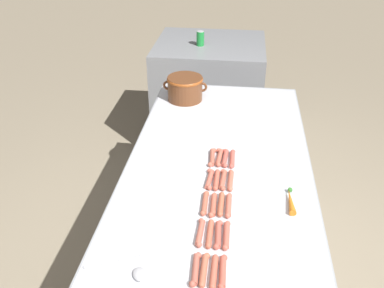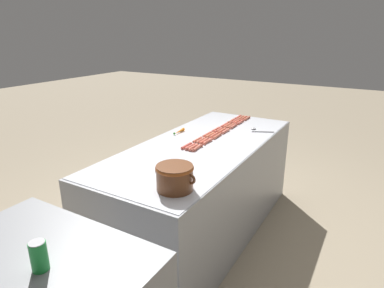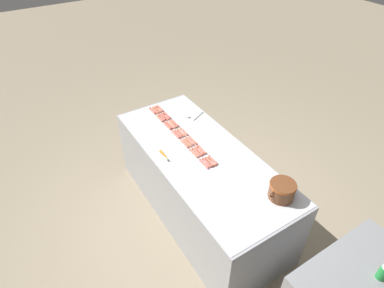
# 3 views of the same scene
# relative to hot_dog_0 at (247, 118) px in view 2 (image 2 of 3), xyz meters

# --- Properties ---
(ground_plane) EXTENTS (20.00, 20.00, 0.00)m
(ground_plane) POSITION_rel_hot_dog_0_xyz_m (0.04, 1.00, -0.92)
(ground_plane) COLOR gray
(griddle_counter) EXTENTS (0.97, 2.32, 0.90)m
(griddle_counter) POSITION_rel_hot_dog_0_xyz_m (0.04, 1.00, -0.46)
(griddle_counter) COLOR #9EA0A5
(griddle_counter) RESTS_ON ground_plane
(hot_dog_0) EXTENTS (0.03, 0.17, 0.03)m
(hot_dog_0) POSITION_rel_hot_dog_0_xyz_m (0.00, 0.00, 0.00)
(hot_dog_0) COLOR #C56349
(hot_dog_0) RESTS_ON griddle_counter
(hot_dog_1) EXTENTS (0.03, 0.17, 0.03)m
(hot_dog_1) POSITION_rel_hot_dog_0_xyz_m (0.00, 0.19, 0.00)
(hot_dog_1) COLOR #C05A4A
(hot_dog_1) RESTS_ON griddle_counter
(hot_dog_2) EXTENTS (0.03, 0.17, 0.03)m
(hot_dog_2) POSITION_rel_hot_dog_0_xyz_m (0.00, 0.39, 0.00)
(hot_dog_2) COLOR #C05F4E
(hot_dog_2) RESTS_ON griddle_counter
(hot_dog_3) EXTENTS (0.03, 0.17, 0.03)m
(hot_dog_3) POSITION_rel_hot_dog_0_xyz_m (-0.00, 0.59, 0.00)
(hot_dog_3) COLOR #C96451
(hot_dog_3) RESTS_ON griddle_counter
(hot_dog_4) EXTENTS (0.03, 0.17, 0.03)m
(hot_dog_4) POSITION_rel_hot_dog_0_xyz_m (-0.00, 0.78, 0.00)
(hot_dog_4) COLOR #C76149
(hot_dog_4) RESTS_ON griddle_counter
(hot_dog_5) EXTENTS (0.04, 0.17, 0.03)m
(hot_dog_5) POSITION_rel_hot_dog_0_xyz_m (0.00, 0.96, 0.00)
(hot_dog_5) COLOR #CE6350
(hot_dog_5) RESTS_ON griddle_counter
(hot_dog_6) EXTENTS (0.04, 0.17, 0.03)m
(hot_dog_6) POSITION_rel_hot_dog_0_xyz_m (0.00, 1.16, 0.00)
(hot_dog_6) COLOR #C3604C
(hot_dog_6) RESTS_ON griddle_counter
(hot_dog_7) EXTENTS (0.03, 0.17, 0.03)m
(hot_dog_7) POSITION_rel_hot_dog_0_xyz_m (0.03, 0.01, 0.00)
(hot_dog_7) COLOR #C4624A
(hot_dog_7) RESTS_ON griddle_counter
(hot_dog_8) EXTENTS (0.03, 0.17, 0.03)m
(hot_dog_8) POSITION_rel_hot_dog_0_xyz_m (0.03, 0.20, 0.00)
(hot_dog_8) COLOR #C95C47
(hot_dog_8) RESTS_ON griddle_counter
(hot_dog_9) EXTENTS (0.03, 0.17, 0.03)m
(hot_dog_9) POSITION_rel_hot_dog_0_xyz_m (0.03, 0.39, 0.00)
(hot_dog_9) COLOR #C3674B
(hot_dog_9) RESTS_ON griddle_counter
(hot_dog_10) EXTENTS (0.03, 0.17, 0.03)m
(hot_dog_10) POSITION_rel_hot_dog_0_xyz_m (0.04, 0.58, 0.00)
(hot_dog_10) COLOR #CA6349
(hot_dog_10) RESTS_ON griddle_counter
(hot_dog_11) EXTENTS (0.03, 0.17, 0.03)m
(hot_dog_11) POSITION_rel_hot_dog_0_xyz_m (0.03, 0.77, 0.00)
(hot_dog_11) COLOR #C6614A
(hot_dog_11) RESTS_ON griddle_counter
(hot_dog_12) EXTENTS (0.03, 0.17, 0.03)m
(hot_dog_12) POSITION_rel_hot_dog_0_xyz_m (0.04, 0.96, 0.00)
(hot_dog_12) COLOR #CA5F4A
(hot_dog_12) RESTS_ON griddle_counter
(hot_dog_13) EXTENTS (0.03, 0.17, 0.03)m
(hot_dog_13) POSITION_rel_hot_dog_0_xyz_m (0.03, 1.17, 0.00)
(hot_dog_13) COLOR #C7634E
(hot_dog_13) RESTS_ON griddle_counter
(hot_dog_14) EXTENTS (0.03, 0.17, 0.03)m
(hot_dog_14) POSITION_rel_hot_dog_0_xyz_m (0.07, 0.01, 0.00)
(hot_dog_14) COLOR #C0684B
(hot_dog_14) RESTS_ON griddle_counter
(hot_dog_15) EXTENTS (0.03, 0.17, 0.03)m
(hot_dog_15) POSITION_rel_hot_dog_0_xyz_m (0.07, 0.19, 0.00)
(hot_dog_15) COLOR #C55B4A
(hot_dog_15) RESTS_ON griddle_counter
(hot_dog_16) EXTENTS (0.03, 0.17, 0.03)m
(hot_dog_16) POSITION_rel_hot_dog_0_xyz_m (0.07, 0.38, 0.00)
(hot_dog_16) COLOR #CA614B
(hot_dog_16) RESTS_ON griddle_counter
(hot_dog_17) EXTENTS (0.03, 0.17, 0.03)m
(hot_dog_17) POSITION_rel_hot_dog_0_xyz_m (0.07, 0.58, 0.00)
(hot_dog_17) COLOR #C25B4B
(hot_dog_17) RESTS_ON griddle_counter
(hot_dog_18) EXTENTS (0.03, 0.17, 0.03)m
(hot_dog_18) POSITION_rel_hot_dog_0_xyz_m (0.07, 0.78, 0.00)
(hot_dog_18) COLOR #C36547
(hot_dog_18) RESTS_ON griddle_counter
(hot_dog_19) EXTENTS (0.03, 0.17, 0.03)m
(hot_dog_19) POSITION_rel_hot_dog_0_xyz_m (0.07, 0.97, 0.00)
(hot_dog_19) COLOR #C1624D
(hot_dog_19) RESTS_ON griddle_counter
(hot_dog_20) EXTENTS (0.03, 0.17, 0.03)m
(hot_dog_20) POSITION_rel_hot_dog_0_xyz_m (0.07, 1.16, 0.00)
(hot_dog_20) COLOR #C0594C
(hot_dog_20) RESTS_ON griddle_counter
(hot_dog_21) EXTENTS (0.03, 0.17, 0.03)m
(hot_dog_21) POSITION_rel_hot_dog_0_xyz_m (0.11, 0.00, 0.00)
(hot_dog_21) COLOR #C45A4B
(hot_dog_21) RESTS_ON griddle_counter
(hot_dog_22) EXTENTS (0.03, 0.17, 0.03)m
(hot_dog_22) POSITION_rel_hot_dog_0_xyz_m (0.11, 0.20, 0.00)
(hot_dog_22) COLOR #C1654D
(hot_dog_22) RESTS_ON griddle_counter
(hot_dog_23) EXTENTS (0.03, 0.17, 0.03)m
(hot_dog_23) POSITION_rel_hot_dog_0_xyz_m (0.10, 0.39, 0.00)
(hot_dog_23) COLOR #CB5948
(hot_dog_23) RESTS_ON griddle_counter
(hot_dog_24) EXTENTS (0.03, 0.17, 0.03)m
(hot_dog_24) POSITION_rel_hot_dog_0_xyz_m (0.11, 0.58, 0.00)
(hot_dog_24) COLOR #CA604E
(hot_dog_24) RESTS_ON griddle_counter
(hot_dog_25) EXTENTS (0.03, 0.17, 0.03)m
(hot_dog_25) POSITION_rel_hot_dog_0_xyz_m (0.11, 0.77, 0.00)
(hot_dog_25) COLOR #CB6551
(hot_dog_25) RESTS_ON griddle_counter
(hot_dog_26) EXTENTS (0.03, 0.17, 0.03)m
(hot_dog_26) POSITION_rel_hot_dog_0_xyz_m (0.11, 0.97, 0.00)
(hot_dog_26) COLOR #CA6750
(hot_dog_26) RESTS_ON griddle_counter
(hot_dog_27) EXTENTS (0.03, 0.17, 0.03)m
(hot_dog_27) POSITION_rel_hot_dog_0_xyz_m (0.11, 1.16, 0.00)
(hot_dog_27) COLOR #CE594C
(hot_dog_27) RESTS_ON griddle_counter
(bean_pot) EXTENTS (0.30, 0.24, 0.16)m
(bean_pot) POSITION_rel_hot_dog_0_xyz_m (-0.24, 1.88, 0.08)
(bean_pot) COLOR brown
(bean_pot) RESTS_ON griddle_counter
(serving_spoon) EXTENTS (0.26, 0.15, 0.02)m
(serving_spoon) POSITION_rel_hot_dog_0_xyz_m (-0.24, 0.36, -0.00)
(serving_spoon) COLOR #B7B7BC
(serving_spoon) RESTS_ON griddle_counter
(carrot) EXTENTS (0.04, 0.18, 0.03)m
(carrot) POSITION_rel_hot_dog_0_xyz_m (0.39, 0.84, 0.00)
(carrot) COLOR orange
(carrot) RESTS_ON griddle_counter
(soda_can) EXTENTS (0.07, 0.07, 0.13)m
(soda_can) POSITION_rel_hot_dog_0_xyz_m (-0.24, 2.84, 0.12)
(soda_can) COLOR #1E8C38
(soda_can) RESTS_ON back_cabinet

